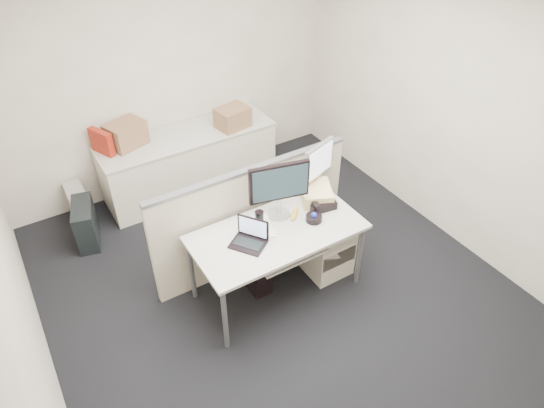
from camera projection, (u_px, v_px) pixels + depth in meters
floor at (277, 289)px, 4.62m from camera, size 4.00×4.50×0.01m
wall_back at (168, 73)px, 5.30m from camera, size 4.00×0.02×2.70m
wall_front at (532, 400)px, 2.28m from camera, size 4.00×0.02×2.70m
wall_left at (2, 268)px, 2.96m from camera, size 0.02×4.50×2.70m
wall_right at (455, 110)px, 4.62m from camera, size 0.02×4.50×2.70m
desk at (277, 237)px, 4.21m from camera, size 1.50×0.75×0.73m
keyboard_tray at (288, 253)px, 4.12m from camera, size 0.62×0.32×0.02m
drawer_pedestal at (322, 240)px, 4.68m from camera, size 0.40×0.55×0.65m
cubicle_partition at (252, 219)px, 4.58m from camera, size 2.00×0.06×1.10m
back_counter at (190, 163)px, 5.69m from camera, size 2.00×0.60×0.72m
monitor_main at (279, 191)px, 4.18m from camera, size 0.57×0.33×0.54m
monitor_small at (318, 168)px, 4.51m from camera, size 0.44×0.31×0.49m
laptop at (248, 235)px, 3.97m from camera, size 0.33×0.35×0.21m
trackball at (314, 218)px, 4.27m from camera, size 0.17×0.17×0.06m
desk_phone at (321, 203)px, 4.42m from camera, size 0.26×0.23×0.08m
paper_stack at (258, 227)px, 4.20m from camera, size 0.32×0.37×0.01m
sticky_pad at (272, 233)px, 4.15m from camera, size 0.09×0.09×0.01m
travel_mug at (259, 220)px, 4.17m from camera, size 0.09×0.09×0.15m
banana at (295, 213)px, 4.33m from camera, size 0.18×0.17×0.04m
cellphone at (251, 224)px, 4.24m from camera, size 0.07×0.12×0.02m
manila_folders at (316, 193)px, 4.49m from camera, size 0.39×0.43×0.13m
keyboard at (291, 246)px, 4.15m from camera, size 0.44×0.18×0.02m
pc_tower_desk at (252, 266)px, 4.57m from camera, size 0.19×0.45×0.41m
pc_tower_spare_dark at (86, 224)px, 5.03m from camera, size 0.31×0.52×0.45m
pc_tower_spare_silver at (80, 207)px, 5.28m from camera, size 0.19×0.45×0.42m
cardboard_box_left at (126, 135)px, 5.20m from camera, size 0.46×0.40×0.29m
cardboard_box_right at (233, 118)px, 5.53m from camera, size 0.40×0.33×0.26m
red_binder at (102, 143)px, 5.08m from camera, size 0.18×0.31×0.28m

